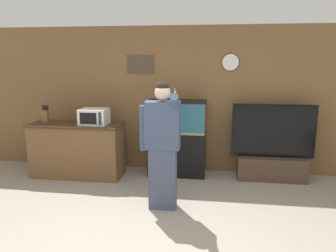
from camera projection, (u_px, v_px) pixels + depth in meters
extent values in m
plane|color=gray|center=(159.00, 244.00, 3.66)|extent=(18.00, 18.00, 0.00)
cube|color=brown|center=(182.00, 100.00, 5.91)|extent=(10.00, 0.06, 2.60)
cube|color=#4C3D2D|center=(140.00, 64.00, 5.85)|extent=(0.48, 0.02, 0.32)
cylinder|color=white|center=(230.00, 62.00, 5.62)|extent=(0.28, 0.03, 0.28)
cylinder|color=black|center=(230.00, 62.00, 5.62)|extent=(0.31, 0.01, 0.31)
cube|color=brown|center=(78.00, 151.00, 5.73)|extent=(1.56, 0.58, 0.90)
cube|color=#3D2A19|center=(76.00, 125.00, 5.63)|extent=(1.60, 0.62, 0.03)
cube|color=white|center=(94.00, 117.00, 5.54)|extent=(0.46, 0.36, 0.27)
cube|color=black|center=(88.00, 118.00, 5.36)|extent=(0.28, 0.01, 0.19)
cube|color=#2D2D33|center=(100.00, 119.00, 5.34)|extent=(0.05, 0.01, 0.21)
cube|color=brown|center=(45.00, 116.00, 5.74)|extent=(0.11, 0.10, 0.21)
cylinder|color=black|center=(43.00, 108.00, 5.72)|extent=(0.02, 0.02, 0.09)
cylinder|color=black|center=(45.00, 108.00, 5.71)|extent=(0.02, 0.02, 0.09)
cylinder|color=black|center=(47.00, 108.00, 5.71)|extent=(0.02, 0.02, 0.09)
cylinder|color=black|center=(44.00, 108.00, 5.76)|extent=(0.02, 0.02, 0.08)
cylinder|color=black|center=(46.00, 107.00, 5.75)|extent=(0.02, 0.02, 0.09)
cylinder|color=black|center=(48.00, 108.00, 5.75)|extent=(0.02, 0.02, 0.08)
cube|color=black|center=(177.00, 153.00, 5.79)|extent=(1.00, 0.43, 0.77)
cube|color=#937F5B|center=(177.00, 131.00, 5.71)|extent=(0.97, 0.42, 0.04)
cube|color=#285B70|center=(177.00, 116.00, 5.66)|extent=(0.96, 0.41, 0.54)
cube|color=black|center=(177.00, 101.00, 5.60)|extent=(1.00, 0.43, 0.03)
cube|color=#4C3828|center=(271.00, 168.00, 5.60)|extent=(1.14, 0.40, 0.40)
cube|color=black|center=(274.00, 131.00, 5.47)|extent=(1.35, 0.05, 0.88)
cube|color=black|center=(273.00, 131.00, 5.50)|extent=(1.38, 0.01, 0.91)
cube|color=#424C66|center=(163.00, 178.00, 4.48)|extent=(0.37, 0.21, 0.85)
cube|color=#3D4C6B|center=(163.00, 125.00, 4.33)|extent=(0.46, 0.22, 0.64)
sphere|color=beige|center=(163.00, 93.00, 4.24)|extent=(0.21, 0.21, 0.21)
sphere|color=black|center=(162.00, 88.00, 4.23)|extent=(0.17, 0.17, 0.17)
cylinder|color=#3D4C6B|center=(144.00, 128.00, 4.38)|extent=(0.12, 0.12, 0.60)
cylinder|color=#3D4C6B|center=(175.00, 103.00, 4.11)|extent=(0.11, 0.33, 0.28)
cylinder|color=white|center=(175.00, 95.00, 4.07)|extent=(0.02, 0.06, 0.11)
cylinder|color=#2856B2|center=(175.00, 90.00, 4.04)|extent=(0.02, 0.03, 0.05)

